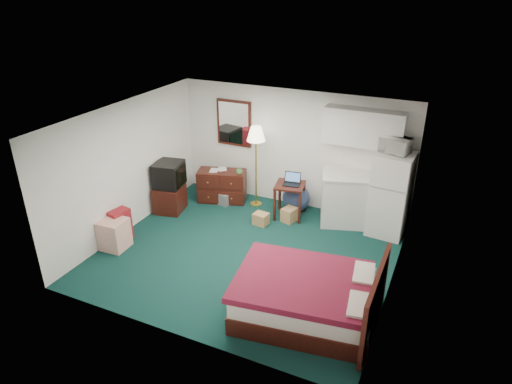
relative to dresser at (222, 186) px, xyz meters
The scene contains 25 objects.
floor 2.26m from the dresser, 50.38° to the right, with size 5.00×4.50×0.01m, color #0D302C.
ceiling 3.10m from the dresser, 50.38° to the right, with size 5.00×4.50×0.01m, color silver.
walls 2.41m from the dresser, 50.38° to the right, with size 5.01×4.51×2.50m.
mirror 1.39m from the dresser, 81.39° to the left, with size 0.80×0.06×1.00m, color white, non-canonical shape.
upper_cabinets 3.31m from the dresser, ahead, with size 1.50×0.35×0.70m, color silver, non-canonical shape.
headboard 4.81m from the dresser, 36.13° to the right, with size 0.06×1.56×1.00m, color black, non-canonical shape.
dresser is the anchor object (origin of this frame).
floor_lamp 0.94m from the dresser, ahead, with size 0.38×0.38×1.76m, color gold, non-canonical shape.
desk 1.61m from the dresser, ahead, with size 0.57×0.57×0.72m, color black, non-canonical shape.
exercise_ball 1.66m from the dresser, ahead, with size 0.58×0.58×0.58m, color navy.
kitchen_counter 2.72m from the dresser, ahead, with size 0.93×0.71×1.02m, color silver, non-canonical shape.
fridge 3.59m from the dresser, ahead, with size 0.67×0.67×1.63m, color silver, non-canonical shape.
bed 4.06m from the dresser, 44.31° to the right, with size 1.93×1.51×0.62m, color maroon, non-canonical shape.
tv_stand 1.17m from the dresser, 131.71° to the right, with size 0.55×0.60×0.55m, color black, non-canonical shape.
suitcase 2.45m from the dresser, 112.31° to the right, with size 0.24×0.38×0.62m, color #6D0507, non-canonical shape.
retail_box 2.67m from the dresser, 108.64° to the right, with size 0.45×0.45×0.56m, color silver, non-canonical shape.
file_bin 0.26m from the dresser, 55.71° to the right, with size 0.37×0.27×0.26m, color slate, non-canonical shape.
cardboard_box_a 1.39m from the dresser, 27.37° to the right, with size 0.28×0.24×0.24m, color #9F824A, non-canonical shape.
cardboard_box_b 1.72m from the dresser, ahead, with size 0.24×0.29×0.29m, color #9F824A, non-canonical shape.
laptop 1.71m from the dresser, ahead, with size 0.33×0.27×0.23m, color black, non-canonical shape.
crt_tv 1.23m from the dresser, 133.68° to the right, with size 0.56×0.60×0.52m, color black, non-canonical shape.
microwave 3.81m from the dresser, ahead, with size 0.52×0.29×0.35m, color silver.
book_a 0.53m from the dresser, 160.78° to the right, with size 0.18×0.02×0.24m, color #9F824A.
book_b 0.48m from the dresser, 160.00° to the left, with size 0.18×0.02×0.24m, color #9F824A.
mug 0.59m from the dresser, ahead, with size 0.14×0.11×0.14m, color #578E4C.
Camera 1 is at (3.04, -6.24, 4.52)m, focal length 32.00 mm.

